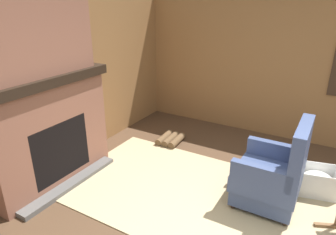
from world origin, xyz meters
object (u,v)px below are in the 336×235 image
laundry_basket (317,181)px  storage_case (75,60)px  armchair (273,176)px  firewood_stack (170,139)px

laundry_basket → storage_case: 3.32m
laundry_basket → armchair: bearing=-131.4°
firewood_stack → laundry_basket: 2.19m
laundry_basket → storage_case: bearing=-165.2°
armchair → firewood_stack: armchair is taller
armchair → laundry_basket: size_ratio=2.06×
armchair → storage_case: storage_case is taller
firewood_stack → storage_case: 1.93m
armchair → storage_case: size_ratio=3.99×
armchair → laundry_basket: (0.43, 0.49, -0.20)m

